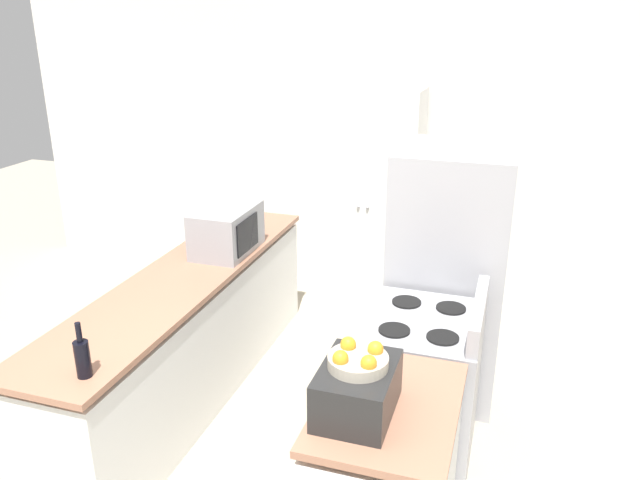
# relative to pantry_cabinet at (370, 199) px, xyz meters

# --- Properties ---
(wall_back) EXTENTS (7.00, 0.06, 2.60)m
(wall_back) POSITION_rel_pantry_cabinet_xyz_m (-0.01, 0.28, 0.35)
(wall_back) COLOR silver
(wall_back) RESTS_ON ground_plane
(counter_left) EXTENTS (0.60, 2.78, 0.89)m
(counter_left) POSITION_rel_pantry_cabinet_xyz_m (-0.79, -1.84, -0.52)
(counter_left) COLOR silver
(counter_left) RESTS_ON ground_plane
(pantry_cabinet) EXTENTS (0.85, 0.48, 1.90)m
(pantry_cabinet) POSITION_rel_pantry_cabinet_xyz_m (0.00, 0.00, 0.00)
(pantry_cabinet) COLOR white
(pantry_cabinet) RESTS_ON ground_plane
(stove) EXTENTS (0.66, 0.74, 1.05)m
(stove) POSITION_rel_pantry_cabinet_xyz_m (0.79, -1.98, -0.50)
(stove) COLOR #9E9EA3
(stove) RESTS_ON ground_plane
(refrigerator) EXTENTS (0.76, 0.76, 1.69)m
(refrigerator) POSITION_rel_pantry_cabinet_xyz_m (0.83, -1.18, -0.11)
(refrigerator) COLOR #A3A3A8
(refrigerator) RESTS_ON ground_plane
(microwave) EXTENTS (0.36, 0.54, 0.32)m
(microwave) POSITION_rel_pantry_cabinet_xyz_m (-0.70, -1.37, 0.10)
(microwave) COLOR #939399
(microwave) RESTS_ON counter_left
(wine_bottle) EXTENTS (0.07, 0.07, 0.28)m
(wine_bottle) POSITION_rel_pantry_cabinet_xyz_m (-0.63, -3.03, 0.04)
(wine_bottle) COLOR black
(wine_bottle) RESTS_ON counter_left
(toaster_oven) EXTENTS (0.31, 0.42, 0.22)m
(toaster_oven) POSITION_rel_pantry_cabinet_xyz_m (0.65, -2.90, 0.04)
(toaster_oven) COLOR black
(toaster_oven) RESTS_ON counter_right
(fruit_bowl) EXTENTS (0.25, 0.25, 0.10)m
(fruit_bowl) POSITION_rel_pantry_cabinet_xyz_m (0.65, -2.90, 0.19)
(fruit_bowl) COLOR #B2A893
(fruit_bowl) RESTS_ON toaster_oven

